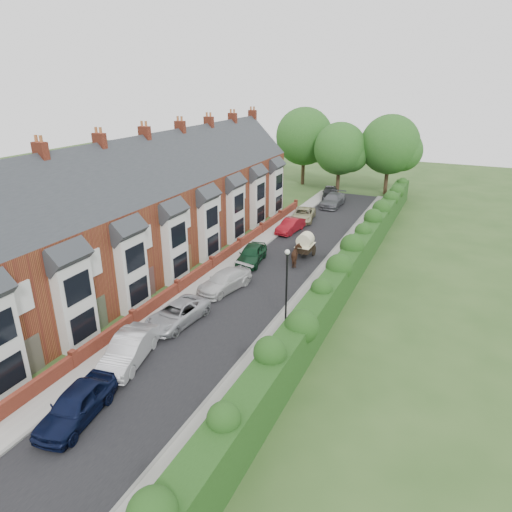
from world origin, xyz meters
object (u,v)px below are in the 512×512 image
at_px(car_white, 225,281).
at_px(car_green, 252,254).
at_px(car_red, 290,226).
at_px(horse, 297,256).
at_px(lamppost, 287,278).
at_px(car_black, 330,193).
at_px(car_beige, 303,215).
at_px(car_navy, 76,405).
at_px(horse_cart, 305,243).
at_px(car_grey, 333,200).
at_px(car_silver_b, 177,314).
at_px(car_silver_a, 129,349).

xyz_separation_m(car_white, car_green, (-0.44, 5.60, 0.07)).
height_order(car_green, car_red, car_green).
bearing_deg(horse, lamppost, 86.19).
bearing_deg(car_black, car_beige, -103.87).
height_order(car_beige, horse, horse).
relative_size(car_navy, car_black, 0.97).
bearing_deg(horse_cart, car_green, -139.28).
xyz_separation_m(car_beige, car_black, (0.00, 10.46, 0.13)).
bearing_deg(lamppost, car_grey, 99.95).
bearing_deg(horse, car_grey, -102.82).
distance_m(car_black, horse_cart, 20.94).
bearing_deg(car_red, horse, -59.57).
height_order(car_silver_b, horse, horse).
bearing_deg(car_red, car_grey, 90.68).
relative_size(car_white, car_beige, 1.00).
distance_m(car_silver_a, car_beige, 29.16).
distance_m(car_silver_b, car_grey, 31.63).
distance_m(lamppost, car_navy, 13.39).
bearing_deg(car_silver_b, lamppost, 28.00).
distance_m(car_grey, horse_cart, 17.41).
distance_m(car_green, horse_cart, 4.86).
bearing_deg(car_navy, car_grey, 80.52).
distance_m(car_beige, car_grey, 7.21).
height_order(car_silver_a, horse_cart, horse_cart).
xyz_separation_m(car_silver_a, car_black, (0.00, 39.62, 0.01)).
relative_size(car_beige, car_black, 1.03).
relative_size(car_silver_a, car_red, 1.15).
xyz_separation_m(lamppost, car_silver_b, (-6.40, -2.60, -2.63)).
xyz_separation_m(lamppost, car_white, (-5.96, 3.00, -2.59)).
bearing_deg(car_silver_a, lamppost, 35.28).
height_order(car_grey, horse_cart, horse_cart).
bearing_deg(car_navy, car_white, 82.52).
relative_size(car_silver_b, horse_cart, 1.58).
bearing_deg(car_green, car_white, -94.29).
bearing_deg(horse, car_black, -100.59).
xyz_separation_m(lamppost, car_red, (-6.27, 17.58, -2.61)).
distance_m(car_navy, car_black, 44.25).
relative_size(car_grey, horse, 2.66).
xyz_separation_m(car_navy, car_grey, (0.56, 40.88, -0.01)).
relative_size(car_silver_b, car_black, 1.02).
distance_m(car_green, car_black, 23.77).
bearing_deg(car_red, car_navy, -82.22).
relative_size(lamppost, car_grey, 0.97).
bearing_deg(lamppost, car_silver_b, -157.89).
bearing_deg(horse, car_silver_b, 53.57).
xyz_separation_m(car_silver_b, car_white, (0.44, 5.60, 0.04)).
bearing_deg(car_black, horse, -94.73).
height_order(car_black, horse_cart, horse_cart).
distance_m(car_green, horse, 3.80).
bearing_deg(car_black, car_silver_b, -103.87).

